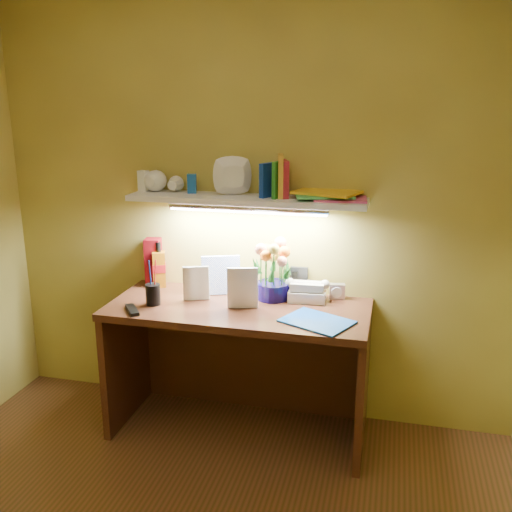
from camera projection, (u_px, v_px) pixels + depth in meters
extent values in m
cube|color=#3D1B10|center=(239.00, 370.00, 3.16)|extent=(1.40, 0.60, 0.75)
cube|color=silver|center=(337.00, 291.00, 3.16)|extent=(0.09, 0.06, 0.09)
cube|color=#63070C|center=(154.00, 262.00, 3.39)|extent=(0.10, 0.10, 0.28)
cylinder|color=black|center=(153.00, 287.00, 3.06)|extent=(0.09, 0.09, 0.19)
cube|color=black|center=(132.00, 310.00, 2.98)|extent=(0.13, 0.15, 0.02)
cube|color=blue|center=(317.00, 321.00, 2.84)|extent=(0.40, 0.36, 0.01)
imported|color=beige|center=(183.00, 284.00, 3.12)|extent=(0.14, 0.06, 0.19)
imported|color=white|center=(227.00, 288.00, 3.00)|extent=(0.16, 0.05, 0.22)
cube|color=white|center=(246.00, 199.00, 3.08)|extent=(1.30, 0.25, 0.03)
imported|color=white|center=(150.00, 185.00, 3.18)|extent=(0.13, 0.13, 0.09)
imported|color=white|center=(172.00, 186.00, 3.16)|extent=(0.09, 0.09, 0.08)
imported|color=white|center=(233.00, 192.00, 3.07)|extent=(0.28, 0.28, 0.05)
cube|color=white|center=(144.00, 181.00, 3.24)|extent=(0.06, 0.05, 0.12)
cube|color=blue|center=(192.00, 184.00, 3.17)|extent=(0.06, 0.05, 0.11)
cube|color=#A51F2F|center=(283.00, 182.00, 3.02)|extent=(0.04, 0.12, 0.17)
cube|color=gold|center=(280.00, 176.00, 3.02)|extent=(0.06, 0.14, 0.23)
cube|color=#0F3497|center=(269.00, 180.00, 3.04)|extent=(0.08, 0.13, 0.18)
cube|color=#257D22|center=(279.00, 179.00, 3.01)|extent=(0.05, 0.13, 0.20)
cube|color=#A51F2F|center=(285.00, 179.00, 3.03)|extent=(0.07, 0.14, 0.20)
cube|color=#DA4890|center=(341.00, 199.00, 2.97)|extent=(0.28, 0.22, 0.01)
cube|color=#50CD65|center=(324.00, 195.00, 3.00)|extent=(0.34, 0.28, 0.01)
cube|color=gold|center=(327.00, 192.00, 3.00)|extent=(0.37, 0.32, 0.01)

